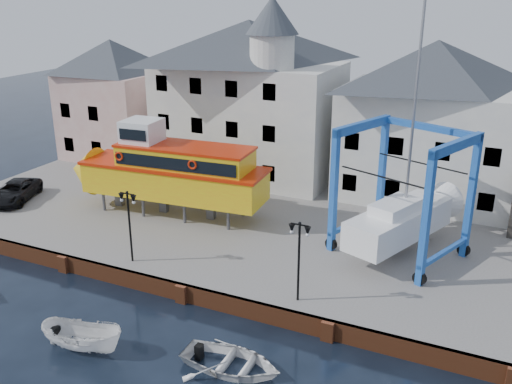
% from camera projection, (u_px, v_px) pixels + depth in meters
% --- Properties ---
extents(ground, '(140.00, 140.00, 0.00)m').
position_uv_depth(ground, '(182.00, 302.00, 29.95)').
color(ground, black).
rests_on(ground, ground).
extents(hardstanding, '(44.00, 22.00, 1.00)m').
position_uv_depth(hardstanding, '(268.00, 220.00, 39.14)').
color(hardstanding, slate).
rests_on(hardstanding, ground).
extents(quay_wall, '(44.00, 0.47, 1.00)m').
position_uv_depth(quay_wall, '(183.00, 293.00, 29.87)').
color(quay_wall, brown).
rests_on(quay_wall, ground).
extents(building_pink, '(8.00, 7.00, 10.30)m').
position_uv_depth(building_pink, '(114.00, 99.00, 50.33)').
color(building_pink, tan).
rests_on(building_pink, hardstanding).
extents(building_white_main, '(14.00, 8.30, 14.00)m').
position_uv_depth(building_white_main, '(250.00, 97.00, 45.02)').
color(building_white_main, silver).
rests_on(building_white_main, hardstanding).
extents(building_white_right, '(12.00, 8.00, 11.20)m').
position_uv_depth(building_white_right, '(430.00, 121.00, 40.26)').
color(building_white_right, silver).
rests_on(building_white_right, hardstanding).
extents(lamp_post_left, '(1.12, 0.32, 4.20)m').
position_uv_depth(lamp_post_left, '(128.00, 209.00, 31.14)').
color(lamp_post_left, black).
rests_on(lamp_post_left, hardstanding).
extents(lamp_post_right, '(1.12, 0.32, 4.20)m').
position_uv_depth(lamp_post_right, '(299.00, 242.00, 27.15)').
color(lamp_post_right, black).
rests_on(lamp_post_right, hardstanding).
extents(tour_boat, '(14.74, 4.57, 6.32)m').
position_uv_depth(tour_boat, '(162.00, 170.00, 38.18)').
color(tour_boat, '#59595E').
rests_on(tour_boat, hardstanding).
extents(travel_lift, '(7.92, 9.54, 14.05)m').
position_uv_depth(travel_lift, '(408.00, 211.00, 32.97)').
color(travel_lift, '#163FAC').
rests_on(travel_lift, hardstanding).
extents(van, '(3.94, 5.47, 1.38)m').
position_uv_depth(van, '(15.00, 191.00, 40.99)').
color(van, black).
rests_on(van, hardstanding).
extents(motorboat_a, '(4.22, 2.14, 1.55)m').
position_uv_depth(motorboat_a, '(84.00, 349.00, 26.05)').
color(motorboat_a, white).
rests_on(motorboat_a, ground).
extents(motorboat_b, '(4.62, 3.36, 0.94)m').
position_uv_depth(motorboat_b, '(231.00, 369.00, 24.73)').
color(motorboat_b, white).
rests_on(motorboat_b, ground).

